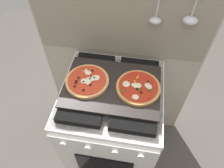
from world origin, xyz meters
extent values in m
plane|color=#4C4742|center=(0.00, 0.00, 0.00)|extent=(4.00, 4.00, 0.00)
cube|color=#B2A893|center=(0.00, 0.34, 0.78)|extent=(1.10, 0.03, 1.55)
cube|color=gray|center=(0.00, 0.32, 1.15)|extent=(1.08, 0.00, 0.56)
cylinder|color=silver|center=(0.19, 0.29, 1.28)|extent=(0.01, 0.01, 0.20)
ellipsoid|color=silver|center=(0.19, 0.29, 1.16)|extent=(0.06, 0.06, 0.04)
cylinder|color=silver|center=(0.37, 0.29, 1.29)|extent=(0.01, 0.01, 0.17)
ellipsoid|color=silver|center=(0.37, 0.29, 1.18)|extent=(0.08, 0.07, 0.04)
cube|color=white|center=(0.00, 0.00, 0.43)|extent=(0.60, 0.60, 0.86)
cube|color=black|center=(0.00, 0.00, 0.85)|extent=(0.59, 0.59, 0.01)
cube|color=black|center=(-0.14, 0.00, 0.88)|extent=(0.24, 0.51, 0.04)
cube|color=black|center=(0.14, 0.00, 0.88)|extent=(0.24, 0.51, 0.04)
cube|color=white|center=(0.00, -0.31, 0.80)|extent=(0.58, 0.02, 0.07)
cylinder|color=silver|center=(-0.20, -0.33, 0.80)|extent=(0.04, 0.02, 0.04)
cylinder|color=silver|center=(-0.07, -0.33, 0.80)|extent=(0.04, 0.02, 0.04)
cylinder|color=silver|center=(0.07, -0.33, 0.80)|extent=(0.04, 0.02, 0.04)
cylinder|color=silver|center=(0.20, -0.33, 0.80)|extent=(0.04, 0.02, 0.04)
cube|color=black|center=(0.00, -0.30, 0.45)|extent=(0.36, 0.01, 0.28)
cube|color=black|center=(0.00, 0.00, 0.91)|extent=(0.54, 0.38, 0.02)
cylinder|color=tan|center=(-0.14, 0.00, 0.93)|extent=(0.25, 0.25, 0.02)
cylinder|color=red|center=(-0.14, 0.00, 0.94)|extent=(0.22, 0.22, 0.00)
ellipsoid|color=beige|center=(-0.09, 0.02, 0.94)|extent=(0.04, 0.04, 0.01)
ellipsoid|color=beige|center=(-0.13, 0.00, 0.94)|extent=(0.04, 0.03, 0.01)
ellipsoid|color=beige|center=(-0.13, -0.03, 0.94)|extent=(0.03, 0.03, 0.01)
ellipsoid|color=beige|center=(-0.15, 0.05, 0.94)|extent=(0.04, 0.03, 0.01)
ellipsoid|color=beige|center=(-0.17, 0.06, 0.94)|extent=(0.03, 0.02, 0.01)
ellipsoid|color=beige|center=(-0.16, -0.02, 0.94)|extent=(0.04, 0.04, 0.01)
ellipsoid|color=beige|center=(-0.12, 0.01, 0.94)|extent=(0.04, 0.04, 0.01)
sphere|color=black|center=(-0.11, -0.04, 0.94)|extent=(0.01, 0.01, 0.01)
sphere|color=black|center=(-0.10, 0.01, 0.94)|extent=(0.01, 0.01, 0.01)
sphere|color=black|center=(-0.16, -0.02, 0.94)|extent=(0.01, 0.01, 0.01)
sphere|color=black|center=(-0.12, 0.00, 0.94)|extent=(0.01, 0.01, 0.01)
sphere|color=black|center=(-0.20, -0.04, 0.94)|extent=(0.01, 0.01, 0.01)
sphere|color=black|center=(-0.19, 0.00, 0.94)|extent=(0.01, 0.01, 0.01)
sphere|color=black|center=(-0.17, 0.06, 0.94)|extent=(0.01, 0.01, 0.01)
sphere|color=black|center=(-0.12, 0.02, 0.94)|extent=(0.01, 0.01, 0.01)
sphere|color=black|center=(-0.14, -0.08, 0.94)|extent=(0.01, 0.01, 0.01)
sphere|color=black|center=(-0.20, -0.06, 0.94)|extent=(0.01, 0.01, 0.01)
sphere|color=black|center=(-0.20, -0.02, 0.94)|extent=(0.01, 0.01, 0.01)
sphere|color=black|center=(-0.13, 0.07, 0.94)|extent=(0.01, 0.01, 0.01)
cylinder|color=#C18947|center=(0.15, 0.00, 0.93)|extent=(0.25, 0.25, 0.02)
cylinder|color=#AD2614|center=(0.15, 0.00, 0.94)|extent=(0.22, 0.22, 0.00)
ellipsoid|color=beige|center=(0.14, -0.01, 0.94)|extent=(0.03, 0.03, 0.01)
ellipsoid|color=beige|center=(0.08, 0.00, 0.94)|extent=(0.04, 0.04, 0.01)
ellipsoid|color=beige|center=(0.14, -0.08, 0.94)|extent=(0.04, 0.03, 0.01)
ellipsoid|color=beige|center=(0.19, 0.01, 0.94)|extent=(0.03, 0.03, 0.01)
ellipsoid|color=beige|center=(0.15, 0.00, 0.94)|extent=(0.03, 0.03, 0.01)
ellipsoid|color=beige|center=(0.19, 0.01, 0.94)|extent=(0.03, 0.03, 0.01)
ellipsoid|color=beige|center=(0.20, 0.00, 0.94)|extent=(0.03, 0.03, 0.01)
ellipsoid|color=beige|center=(0.12, 0.00, 0.94)|extent=(0.03, 0.03, 0.01)
cube|color=gold|center=(0.14, 0.06, 0.94)|extent=(0.02, 0.03, 0.00)
cube|color=#19721E|center=(0.07, -0.05, 0.94)|extent=(0.01, 0.03, 0.00)
cube|color=#19721E|center=(0.15, -0.02, 0.94)|extent=(0.01, 0.02, 0.00)
sphere|color=black|center=(0.20, 0.03, 0.94)|extent=(0.01, 0.01, 0.01)
cube|color=gold|center=(0.13, 0.02, 0.94)|extent=(0.02, 0.02, 0.00)
cube|color=#19721E|center=(0.21, -0.02, 0.94)|extent=(0.02, 0.02, 0.00)
cube|color=red|center=(0.16, -0.01, 0.94)|extent=(0.03, 0.01, 0.00)
sphere|color=black|center=(0.14, -0.02, 0.94)|extent=(0.01, 0.01, 0.01)
sphere|color=black|center=(0.16, -0.05, 0.94)|extent=(0.01, 0.01, 0.01)
cube|color=red|center=(0.21, -0.07, 0.94)|extent=(0.02, 0.02, 0.00)
camera|label=1|loc=(0.12, -0.73, 1.84)|focal=33.73mm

